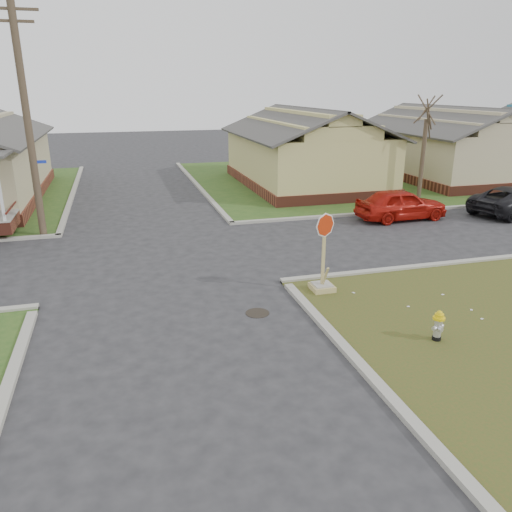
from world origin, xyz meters
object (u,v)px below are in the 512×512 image
object	(u,v)px
fire_hydrant	(438,324)
red_sedan	(401,204)
stop_sign	(323,274)
utility_pole	(27,118)

from	to	relation	value
fire_hydrant	red_sedan	xyz separation A→B (m)	(5.36, 10.57, 0.24)
stop_sign	red_sedan	distance (m)	9.72
utility_pole	stop_sign	bearing A→B (deg)	-44.37
red_sedan	fire_hydrant	bearing A→B (deg)	151.11
utility_pole	fire_hydrant	size ratio (longest dim) A/B	11.86
red_sedan	stop_sign	bearing A→B (deg)	133.76
utility_pole	fire_hydrant	distance (m)	16.28
stop_sign	red_sedan	world-z (taller)	stop_sign
fire_hydrant	red_sedan	bearing A→B (deg)	47.37
fire_hydrant	utility_pole	bearing A→B (deg)	114.14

